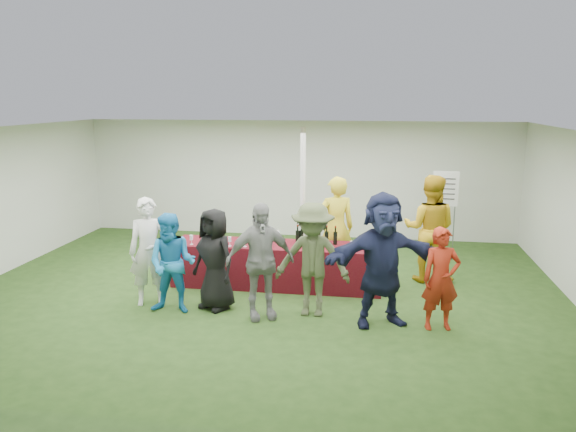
% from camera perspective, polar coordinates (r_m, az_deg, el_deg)
% --- Properties ---
extents(ground, '(60.00, 60.00, 0.00)m').
position_cam_1_polar(ground, '(9.60, -2.48, -7.67)').
color(ground, '#284719').
rests_on(ground, ground).
extents(tent, '(10.00, 10.00, 10.00)m').
position_cam_1_polar(tent, '(10.31, 1.51, 1.51)').
color(tent, white).
rests_on(tent, ground).
extents(serving_table, '(3.60, 0.80, 0.75)m').
position_cam_1_polar(serving_table, '(9.76, -1.16, -4.99)').
color(serving_table, '#541116').
rests_on(serving_table, ground).
extents(wine_bottles, '(0.72, 0.10, 0.32)m').
position_cam_1_polar(wine_bottles, '(9.68, 2.71, -2.11)').
color(wine_bottles, black).
rests_on(wine_bottles, serving_table).
extents(wine_glasses, '(2.80, 0.10, 0.16)m').
position_cam_1_polar(wine_glasses, '(9.49, -4.46, -2.47)').
color(wine_glasses, silver).
rests_on(wine_glasses, serving_table).
extents(water_bottle, '(0.07, 0.07, 0.23)m').
position_cam_1_polar(water_bottle, '(9.71, -1.00, -2.15)').
color(water_bottle, silver).
rests_on(water_bottle, serving_table).
extents(bar_towel, '(0.25, 0.18, 0.03)m').
position_cam_1_polar(bar_towel, '(9.56, 7.93, -3.04)').
color(bar_towel, white).
rests_on(bar_towel, serving_table).
extents(dump_bucket, '(0.21, 0.21, 0.18)m').
position_cam_1_polar(dump_bucket, '(9.28, 8.61, -3.05)').
color(dump_bucket, slate).
rests_on(dump_bucket, serving_table).
extents(wine_list_sign, '(0.50, 0.03, 1.80)m').
position_cam_1_polar(wine_list_sign, '(11.54, 15.68, 2.02)').
color(wine_list_sign, slate).
rests_on(wine_list_sign, ground).
extents(staff_pourer, '(0.79, 0.64, 1.86)m').
position_cam_1_polar(staff_pourer, '(10.07, 4.87, -1.21)').
color(staff_pourer, gold).
rests_on(staff_pourer, ground).
extents(staff_back, '(1.04, 0.88, 1.91)m').
position_cam_1_polar(staff_back, '(10.19, 14.19, -1.25)').
color(staff_back, gold).
rests_on(staff_back, ground).
extents(customer_0, '(0.73, 0.60, 1.71)m').
position_cam_1_polar(customer_0, '(9.06, -13.92, -3.53)').
color(customer_0, silver).
rests_on(customer_0, ground).
extents(customer_1, '(0.75, 0.59, 1.54)m').
position_cam_1_polar(customer_1, '(8.66, -11.67, -4.75)').
color(customer_1, '#1D7FC2').
rests_on(customer_1, ground).
extents(customer_2, '(0.92, 0.82, 1.58)m').
position_cam_1_polar(customer_2, '(8.71, -7.46, -4.36)').
color(customer_2, black).
rests_on(customer_2, ground).
extents(customer_3, '(1.11, 0.82, 1.75)m').
position_cam_1_polar(customer_3, '(8.25, -2.86, -4.60)').
color(customer_3, gray).
rests_on(customer_3, ground).
extents(customer_4, '(1.13, 0.67, 1.72)m').
position_cam_1_polar(customer_4, '(8.35, 2.51, -4.46)').
color(customer_4, '#454F2F').
rests_on(customer_4, ground).
extents(customer_5, '(1.88, 1.17, 1.94)m').
position_cam_1_polar(customer_5, '(8.09, 9.57, -4.38)').
color(customer_5, '#181D3A').
rests_on(customer_5, ground).
extents(customer_6, '(0.60, 0.46, 1.47)m').
position_cam_1_polar(customer_6, '(8.18, 15.28, -6.19)').
color(customer_6, maroon).
rests_on(customer_6, ground).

